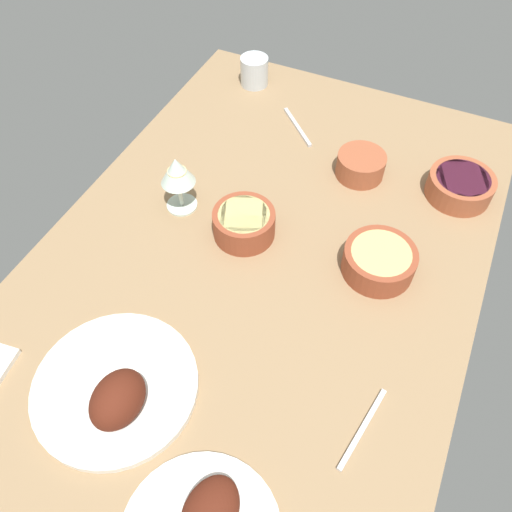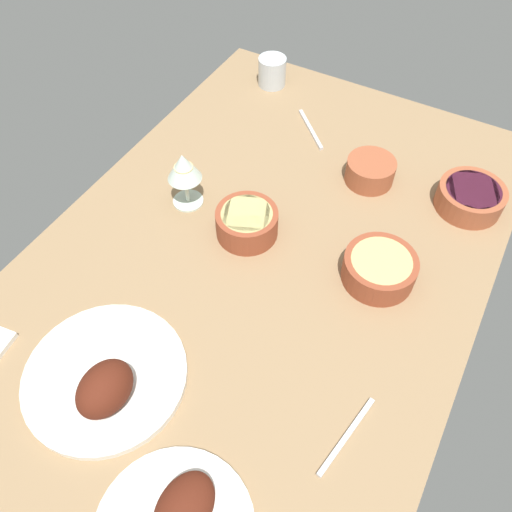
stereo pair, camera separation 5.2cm
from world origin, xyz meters
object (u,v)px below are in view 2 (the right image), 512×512
water_tumbler (272,71)px  fork_loose (347,436)px  bowl_onions (470,197)px  bowl_pasta (379,268)px  bowl_potatoes (247,222)px  wine_glass (184,169)px  bowl_sauce (370,170)px  spoon_loose (311,129)px  plate_center_main (105,380)px

water_tumbler → fork_loose: size_ratio=0.49×
bowl_onions → bowl_pasta: bowl_pasta is taller
bowl_potatoes → wine_glass: size_ratio=0.96×
bowl_onions → wine_glass: (-29.85, 56.41, 6.94)cm
bowl_potatoes → bowl_sauce: (28.59, -17.02, -0.30)cm
bowl_pasta → spoon_loose: 48.50cm
bowl_onions → bowl_potatoes: bearing=128.3°
bowl_pasta → fork_loose: (-33.40, -7.51, -2.74)cm
plate_center_main → wine_glass: bearing=16.0°
wine_glass → bowl_pasta: bearing=-88.9°
plate_center_main → bowl_potatoes: plate_center_main is taller
plate_center_main → bowl_sauce: 74.61cm
bowl_sauce → fork_loose: bearing=-161.7°
wine_glass → fork_loose: wine_glass is taller
bowl_potatoes → bowl_pasta: bearing=-85.1°
bowl_onions → spoon_loose: bearing=80.6°
fork_loose → spoon_loose: bearing=-140.3°
plate_center_main → bowl_potatoes: size_ratio=2.17×
wine_glass → water_tumbler: 51.05cm
bowl_potatoes → water_tumbler: 56.40cm
bowl_onions → bowl_sauce: bowl_sauce is taller
fork_loose → bowl_potatoes: bearing=-120.2°
plate_center_main → bowl_sauce: (71.65, -20.79, 0.79)cm
bowl_sauce → water_tumbler: water_tumbler is taller
water_tumbler → plate_center_main: bearing=-169.3°
bowl_sauce → fork_loose: (-59.49, -19.72, -2.70)cm
plate_center_main → bowl_sauce: plate_center_main is taller
bowl_pasta → fork_loose: 34.35cm
plate_center_main → bowl_sauce: bearing=-16.2°
bowl_potatoes → wine_glass: (1.63, 16.54, 6.53)cm
bowl_potatoes → fork_loose: size_ratio=0.82×
wine_glass → fork_loose: (-32.53, -53.28, -9.53)cm
water_tumbler → fork_loose: water_tumbler is taller
bowl_potatoes → bowl_onions: size_ratio=0.90×
fork_loose → bowl_sauce: bearing=-151.8°
bowl_sauce → fork_loose: 62.74cm
bowl_pasta → spoon_loose: bearing=41.8°
plate_center_main → water_tumbler: 96.82cm
spoon_loose → bowl_pasta: bearing=176.5°
bowl_sauce → bowl_pasta: 28.81cm
bowl_pasta → plate_center_main: bearing=144.1°
bowl_sauce → wine_glass: size_ratio=0.82×
fork_loose → spoon_loose: same height
bowl_potatoes → bowl_pasta: 29.34cm
bowl_potatoes → bowl_onions: bearing=-51.7°
bowl_pasta → spoon_loose: bowl_pasta is taller
bowl_pasta → water_tumbler: 71.06cm
bowl_potatoes → fork_loose: bowl_potatoes is taller
plate_center_main → bowl_potatoes: (43.06, -3.77, 1.09)cm
plate_center_main → bowl_onions: size_ratio=1.95×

